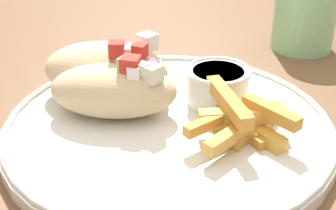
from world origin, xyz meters
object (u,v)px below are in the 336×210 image
(plate, at_px, (168,127))
(sauce_ramekin, at_px, (218,83))
(pita_sandwich_near, at_px, (113,91))
(water_glass, at_px, (304,19))
(pita_sandwich_far, at_px, (107,70))
(fries_pile, at_px, (244,122))

(plate, height_order, sauce_ramekin, sauce_ramekin)
(plate, distance_m, pita_sandwich_near, 0.06)
(plate, xyz_separation_m, sauce_ramekin, (0.04, 0.06, 0.03))
(pita_sandwich_near, bearing_deg, plate, -11.30)
(plate, relative_size, water_glass, 3.37)
(pita_sandwich_far, relative_size, fries_pile, 1.20)
(pita_sandwich_near, distance_m, sauce_ramekin, 0.11)
(fries_pile, distance_m, water_glass, 0.28)
(fries_pile, relative_size, water_glass, 1.25)
(plate, distance_m, fries_pile, 0.08)
(sauce_ramekin, bearing_deg, pita_sandwich_far, -168.96)
(plate, bearing_deg, water_glass, 68.62)
(pita_sandwich_far, height_order, fries_pile, pita_sandwich_far)
(pita_sandwich_near, xyz_separation_m, sauce_ramekin, (0.09, 0.06, -0.01))
(plate, bearing_deg, fries_pile, -0.26)
(plate, height_order, pita_sandwich_far, pita_sandwich_far)
(water_glass, bearing_deg, pita_sandwich_near, -120.49)
(fries_pile, height_order, water_glass, water_glass)
(pita_sandwich_near, height_order, pita_sandwich_far, pita_sandwich_far)
(pita_sandwich_near, height_order, water_glass, water_glass)
(plate, relative_size, sauce_ramekin, 4.69)
(pita_sandwich_near, xyz_separation_m, fries_pile, (0.13, 0.00, -0.01))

